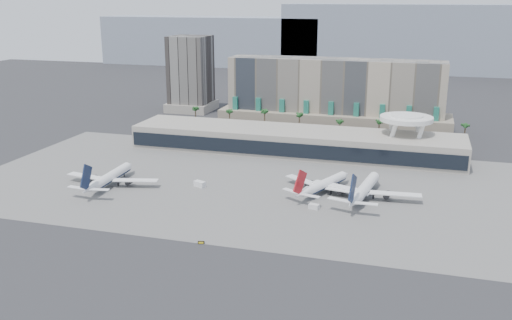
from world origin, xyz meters
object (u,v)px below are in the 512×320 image
(service_vehicle_a, at_px, (200,184))
(airliner_left, at_px, (110,177))
(airliner_centre, at_px, (324,184))
(service_vehicle_b, at_px, (314,207))
(taxiway_sign, at_px, (201,243))
(airliner_right, at_px, (364,189))

(service_vehicle_a, bearing_deg, airliner_left, -143.99)
(airliner_centre, relative_size, service_vehicle_b, 10.05)
(airliner_left, distance_m, taxiway_sign, 74.57)
(airliner_right, distance_m, service_vehicle_b, 24.69)
(airliner_left, distance_m, service_vehicle_b, 89.24)
(airliner_centre, bearing_deg, taxiway_sign, -93.14)
(airliner_centre, distance_m, airliner_right, 16.99)
(airliner_left, height_order, airliner_centre, airliner_left)
(taxiway_sign, bearing_deg, airliner_right, 36.98)
(airliner_right, bearing_deg, airliner_left, -164.33)
(airliner_left, relative_size, airliner_right, 0.94)
(airliner_centre, xyz_separation_m, service_vehicle_b, (-0.23, -19.61, -2.60))
(airliner_right, relative_size, service_vehicle_a, 9.16)
(airliner_left, relative_size, service_vehicle_a, 8.65)
(service_vehicle_a, bearing_deg, taxiway_sign, -46.04)
(service_vehicle_a, bearing_deg, service_vehicle_b, 8.37)
(service_vehicle_a, bearing_deg, airliner_right, 26.10)
(airliner_left, bearing_deg, airliner_right, 5.97)
(airliner_right, distance_m, taxiway_sign, 75.70)
(airliner_left, xyz_separation_m, service_vehicle_b, (89.15, -2.68, -2.81))
(service_vehicle_b, bearing_deg, airliner_centre, 102.85)
(airliner_centre, xyz_separation_m, airliner_right, (16.86, -2.05, 0.45))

